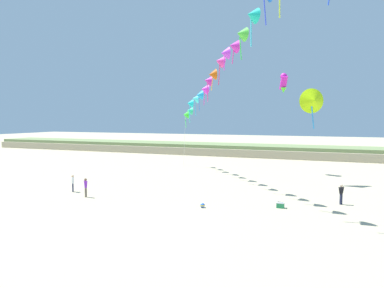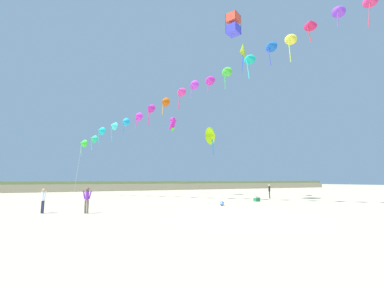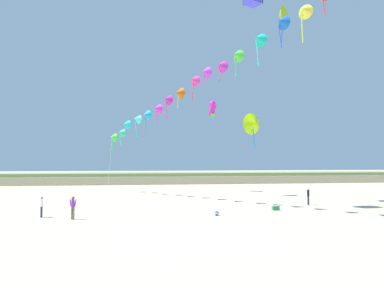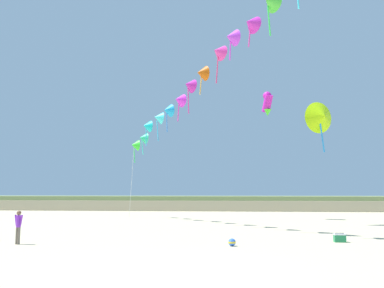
{
  "view_description": "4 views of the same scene",
  "coord_description": "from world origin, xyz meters",
  "px_view_note": "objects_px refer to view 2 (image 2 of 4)",
  "views": [
    {
      "loc": [
        10.59,
        -18.04,
        6.76
      ],
      "look_at": [
        0.05,
        8.85,
        4.6
      ],
      "focal_mm": 32.0,
      "sensor_mm": 36.0,
      "label": 1
    },
    {
      "loc": [
        -10.01,
        -12.35,
        2.09
      ],
      "look_at": [
        1.04,
        9.67,
        5.59
      ],
      "focal_mm": 24.0,
      "sensor_mm": 36.0,
      "label": 2
    },
    {
      "loc": [
        -3.33,
        -19.82,
        4.21
      ],
      "look_at": [
        0.84,
        11.44,
        5.73
      ],
      "focal_mm": 32.0,
      "sensor_mm": 36.0,
      "label": 3
    },
    {
      "loc": [
        2.06,
        -13.83,
        2.59
      ],
      "look_at": [
        -0.33,
        10.36,
        5.44
      ],
      "focal_mm": 38.0,
      "sensor_mm": 36.0,
      "label": 4
    }
  ],
  "objects_px": {
    "large_kite_outer_drift": "(242,52)",
    "beach_ball": "(222,203)",
    "person_near_left": "(87,198)",
    "person_mid_center": "(269,190)",
    "large_kite_low_lead": "(233,24)",
    "beach_cooler": "(257,199)",
    "large_kite_mid_trail": "(173,124)",
    "person_near_right": "(43,199)",
    "large_kite_high_solo": "(213,136)"
  },
  "relations": [
    {
      "from": "large_kite_low_lead",
      "to": "large_kite_mid_trail",
      "type": "bearing_deg",
      "value": 91.91
    },
    {
      "from": "large_kite_mid_trail",
      "to": "beach_cooler",
      "type": "xyz_separation_m",
      "value": [
        1.96,
        -17.66,
        -11.04
      ]
    },
    {
      "from": "person_near_right",
      "to": "large_kite_mid_trail",
      "type": "height_order",
      "value": "large_kite_mid_trail"
    },
    {
      "from": "large_kite_low_lead",
      "to": "large_kite_high_solo",
      "type": "distance_m",
      "value": 15.1
    },
    {
      "from": "large_kite_low_lead",
      "to": "large_kite_outer_drift",
      "type": "height_order",
      "value": "large_kite_low_lead"
    },
    {
      "from": "person_mid_center",
      "to": "large_kite_mid_trail",
      "type": "xyz_separation_m",
      "value": [
        -6.28,
        14.88,
        10.32
      ]
    },
    {
      "from": "person_near_right",
      "to": "beach_cooler",
      "type": "bearing_deg",
      "value": 3.64
    },
    {
      "from": "large_kite_outer_drift",
      "to": "beach_ball",
      "type": "bearing_deg",
      "value": -138.37
    },
    {
      "from": "large_kite_outer_drift",
      "to": "large_kite_low_lead",
      "type": "bearing_deg",
      "value": -136.5
    },
    {
      "from": "large_kite_high_solo",
      "to": "beach_cooler",
      "type": "bearing_deg",
      "value": -98.89
    },
    {
      "from": "person_near_left",
      "to": "large_kite_low_lead",
      "type": "relative_size",
      "value": 0.69
    },
    {
      "from": "large_kite_outer_drift",
      "to": "beach_cooler",
      "type": "relative_size",
      "value": 7.13
    },
    {
      "from": "large_kite_low_lead",
      "to": "large_kite_outer_drift",
      "type": "relative_size",
      "value": 0.58
    },
    {
      "from": "person_mid_center",
      "to": "beach_ball",
      "type": "xyz_separation_m",
      "value": [
        -9.84,
        -4.88,
        -0.75
      ]
    },
    {
      "from": "person_near_left",
      "to": "person_mid_center",
      "type": "height_order",
      "value": "person_near_left"
    },
    {
      "from": "person_near_left",
      "to": "large_kite_outer_drift",
      "type": "bearing_deg",
      "value": 22.79
    },
    {
      "from": "person_near_left",
      "to": "beach_cooler",
      "type": "xyz_separation_m",
      "value": [
        16.06,
        2.49,
        -0.74
      ]
    },
    {
      "from": "large_kite_mid_trail",
      "to": "large_kite_outer_drift",
      "type": "distance_m",
      "value": 15.4
    },
    {
      "from": "person_near_right",
      "to": "beach_cooler",
      "type": "relative_size",
      "value": 2.71
    },
    {
      "from": "person_mid_center",
      "to": "large_kite_mid_trail",
      "type": "height_order",
      "value": "large_kite_mid_trail"
    },
    {
      "from": "person_near_right",
      "to": "large_kite_mid_trail",
      "type": "distance_m",
      "value": 27.17
    },
    {
      "from": "large_kite_outer_drift",
      "to": "beach_cooler",
      "type": "height_order",
      "value": "large_kite_outer_drift"
    },
    {
      "from": "large_kite_outer_drift",
      "to": "person_near_right",
      "type": "bearing_deg",
      "value": -162.72
    },
    {
      "from": "beach_ball",
      "to": "person_near_right",
      "type": "bearing_deg",
      "value": 175.97
    },
    {
      "from": "person_near_left",
      "to": "large_kite_high_solo",
      "type": "distance_m",
      "value": 23.73
    },
    {
      "from": "person_mid_center",
      "to": "large_kite_mid_trail",
      "type": "bearing_deg",
      "value": 112.86
    },
    {
      "from": "large_kite_high_solo",
      "to": "large_kite_low_lead",
      "type": "bearing_deg",
      "value": -107.69
    },
    {
      "from": "large_kite_low_lead",
      "to": "beach_cooler",
      "type": "distance_m",
      "value": 19.39
    },
    {
      "from": "large_kite_high_solo",
      "to": "beach_cooler",
      "type": "xyz_separation_m",
      "value": [
        -1.76,
        -11.21,
        -8.36
      ]
    },
    {
      "from": "person_near_right",
      "to": "large_kite_high_solo",
      "type": "xyz_separation_m",
      "value": [
        20.32,
        12.39,
        7.67
      ]
    },
    {
      "from": "large_kite_mid_trail",
      "to": "large_kite_high_solo",
      "type": "bearing_deg",
      "value": -60.06
    },
    {
      "from": "large_kite_mid_trail",
      "to": "beach_cooler",
      "type": "distance_m",
      "value": 20.92
    },
    {
      "from": "person_mid_center",
      "to": "beach_ball",
      "type": "height_order",
      "value": "person_mid_center"
    },
    {
      "from": "large_kite_low_lead",
      "to": "beach_ball",
      "type": "bearing_deg",
      "value": -140.55
    },
    {
      "from": "large_kite_low_lead",
      "to": "person_near_left",
      "type": "bearing_deg",
      "value": -165.55
    },
    {
      "from": "beach_cooler",
      "to": "person_near_right",
      "type": "bearing_deg",
      "value": -176.36
    },
    {
      "from": "person_near_left",
      "to": "beach_ball",
      "type": "relative_size",
      "value": 4.55
    },
    {
      "from": "beach_ball",
      "to": "beach_cooler",
      "type": "bearing_deg",
      "value": 20.79
    },
    {
      "from": "person_mid_center",
      "to": "large_kite_outer_drift",
      "type": "distance_m",
      "value": 18.64
    },
    {
      "from": "large_kite_low_lead",
      "to": "large_kite_mid_trail",
      "type": "height_order",
      "value": "large_kite_low_lead"
    },
    {
      "from": "beach_cooler",
      "to": "large_kite_high_solo",
      "type": "bearing_deg",
      "value": 81.11
    },
    {
      "from": "large_kite_low_lead",
      "to": "beach_ball",
      "type": "xyz_separation_m",
      "value": [
        -4.11,
        -3.38,
        -19.33
      ]
    },
    {
      "from": "large_kite_mid_trail",
      "to": "beach_cooler",
      "type": "relative_size",
      "value": 4.22
    },
    {
      "from": "person_near_left",
      "to": "large_kite_high_solo",
      "type": "bearing_deg",
      "value": 37.57
    },
    {
      "from": "person_mid_center",
      "to": "beach_cooler",
      "type": "bearing_deg",
      "value": -147.2
    },
    {
      "from": "large_kite_high_solo",
      "to": "large_kite_outer_drift",
      "type": "distance_m",
      "value": 12.22
    },
    {
      "from": "person_near_left",
      "to": "large_kite_outer_drift",
      "type": "height_order",
      "value": "large_kite_outer_drift"
    },
    {
      "from": "person_near_right",
      "to": "beach_cooler",
      "type": "height_order",
      "value": "person_near_right"
    },
    {
      "from": "large_kite_high_solo",
      "to": "person_near_right",
      "type": "bearing_deg",
      "value": -148.62
    },
    {
      "from": "person_near_right",
      "to": "large_kite_mid_trail",
      "type": "bearing_deg",
      "value": 48.61
    }
  ]
}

